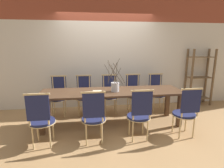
{
  "coord_description": "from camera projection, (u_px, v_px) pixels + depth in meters",
  "views": [
    {
      "loc": [
        -0.46,
        -3.52,
        1.68
      ],
      "look_at": [
        0.0,
        0.0,
        0.9
      ],
      "focal_mm": 28.0,
      "sensor_mm": 36.0,
      "label": 1
    }
  ],
  "objects": [
    {
      "name": "wall_rear",
      "position": [
        106.0,
        49.0,
        4.69
      ],
      "size": [
        12.0,
        0.06,
        3.2
      ],
      "color": "beige",
      "rests_on": "ground_plane"
    },
    {
      "name": "dining_table",
      "position": [
        112.0,
        95.0,
        3.69
      ],
      "size": [
        2.99,
        0.8,
        0.75
      ],
      "color": "#4C3321",
      "rests_on": "ground_plane"
    },
    {
      "name": "chair_near_leftend",
      "position": [
        41.0,
        119.0,
        2.88
      ],
      "size": [
        0.44,
        0.44,
        0.96
      ],
      "color": "#1E234C",
      "rests_on": "ground_plane"
    },
    {
      "name": "chair_far_left",
      "position": [
        84.0,
        94.0,
        4.33
      ],
      "size": [
        0.44,
        0.44,
        0.96
      ],
      "rotation": [
        0.0,
        0.0,
        3.14
      ],
      "color": "#1E234C",
      "rests_on": "ground_plane"
    },
    {
      "name": "vase_centerpiece",
      "position": [
        115.0,
        86.0,
        3.61
      ],
      "size": [
        0.41,
        0.38,
        0.68
      ],
      "color": "silver",
      "rests_on": "dining_table"
    },
    {
      "name": "chair_far_center",
      "position": [
        110.0,
        93.0,
        4.41
      ],
      "size": [
        0.44,
        0.44,
        0.96
      ],
      "rotation": [
        0.0,
        0.0,
        3.14
      ],
      "color": "#1E234C",
      "rests_on": "ground_plane"
    },
    {
      "name": "chair_near_center",
      "position": [
        139.0,
        114.0,
        3.09
      ],
      "size": [
        0.44,
        0.44,
        0.96
      ],
      "color": "#1E234C",
      "rests_on": "ground_plane"
    },
    {
      "name": "chair_far_right",
      "position": [
        134.0,
        92.0,
        4.49
      ],
      "size": [
        0.44,
        0.44,
        0.96
      ],
      "rotation": [
        0.0,
        0.0,
        3.14
      ],
      "color": "#1E234C",
      "rests_on": "ground_plane"
    },
    {
      "name": "chair_far_rightend",
      "position": [
        157.0,
        92.0,
        4.57
      ],
      "size": [
        0.44,
        0.44,
        0.96
      ],
      "rotation": [
        0.0,
        0.0,
        3.14
      ],
      "color": "#1E234C",
      "rests_on": "ground_plane"
    },
    {
      "name": "shelving_rack",
      "position": [
        199.0,
        77.0,
        4.96
      ],
      "size": [
        0.69,
        0.34,
        1.59
      ],
      "color": "brown",
      "rests_on": "ground_plane"
    },
    {
      "name": "ground_plane",
      "position": [
        112.0,
        124.0,
        3.83
      ],
      "size": [
        16.0,
        16.0,
        0.0
      ],
      "primitive_type": "plane",
      "color": "#A87F51"
    },
    {
      "name": "chair_near_left",
      "position": [
        94.0,
        116.0,
        2.99
      ],
      "size": [
        0.44,
        0.44,
        0.96
      ],
      "color": "#1E234C",
      "rests_on": "ground_plane"
    },
    {
      "name": "chair_far_leftend",
      "position": [
        59.0,
        95.0,
        4.26
      ],
      "size": [
        0.44,
        0.44,
        0.96
      ],
      "rotation": [
        0.0,
        0.0,
        3.14
      ],
      "color": "#1E234C",
      "rests_on": "ground_plane"
    },
    {
      "name": "chair_near_right",
      "position": [
        186.0,
        111.0,
        3.2
      ],
      "size": [
        0.44,
        0.44,
        0.96
      ],
      "color": "#1E234C",
      "rests_on": "ground_plane"
    },
    {
      "name": "book_stack",
      "position": [
        97.0,
        92.0,
        3.58
      ],
      "size": [
        0.2,
        0.21,
        0.01
      ],
      "color": "beige",
      "rests_on": "dining_table"
    }
  ]
}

